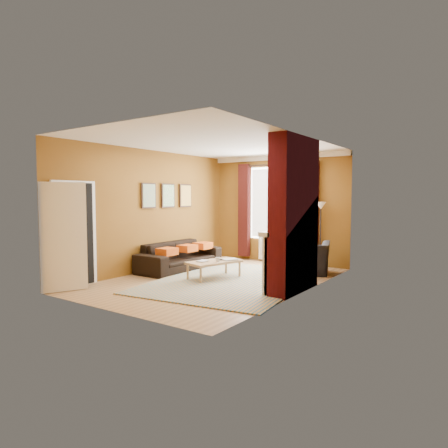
{
  "coord_description": "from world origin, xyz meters",
  "views": [
    {
      "loc": [
        4.79,
        -6.64,
        1.74
      ],
      "look_at": [
        0.0,
        0.25,
        1.15
      ],
      "focal_mm": 32.0,
      "sensor_mm": 36.0,
      "label": 1
    }
  ],
  "objects": [
    {
      "name": "book_a",
      "position": [
        -0.35,
        -0.15,
        0.39
      ],
      "size": [
        0.19,
        0.24,
        0.02
      ],
      "primitive_type": "imported",
      "rotation": [
        0.0,
        0.0,
        0.06
      ],
      "color": "#999999",
      "rests_on": "coffee_table"
    },
    {
      "name": "floor_lamp",
      "position": [
        1.3,
        2.38,
        1.26
      ],
      "size": [
        0.25,
        0.25,
        1.6
      ],
      "rotation": [
        0.0,
        0.0,
        0.06
      ],
      "color": "black",
      "rests_on": "ground"
    },
    {
      "name": "striped_rug",
      "position": [
        0.34,
        0.06,
        0.01
      ],
      "size": [
        3.29,
        4.21,
        0.02
      ],
      "rotation": [
        0.0,
        0.0,
        0.13
      ],
      "color": "#316589",
      "rests_on": "ground"
    },
    {
      "name": "wicker_stool",
      "position": [
        0.25,
        2.4,
        0.25
      ],
      "size": [
        0.49,
        0.49,
        0.5
      ],
      "rotation": [
        0.0,
        0.0,
        0.28
      ],
      "color": "olive",
      "rests_on": "ground"
    },
    {
      "name": "coffee_table",
      "position": [
        -0.11,
        0.05,
        0.34
      ],
      "size": [
        0.86,
        1.25,
        0.38
      ],
      "rotation": [
        0.0,
        0.0,
        -0.28
      ],
      "color": "tan",
      "rests_on": "ground"
    },
    {
      "name": "armchair",
      "position": [
        1.19,
        1.7,
        0.36
      ],
      "size": [
        1.35,
        1.26,
        0.72
      ],
      "primitive_type": "imported",
      "rotation": [
        0.0,
        0.0,
        3.47
      ],
      "color": "black",
      "rests_on": "ground"
    },
    {
      "name": "tv_remote",
      "position": [
        -0.06,
        0.21,
        0.39
      ],
      "size": [
        0.11,
        0.18,
        0.02
      ],
      "rotation": [
        0.0,
        0.0,
        -0.37
      ],
      "color": "#262528",
      "rests_on": "coffee_table"
    },
    {
      "name": "book_b",
      "position": [
        -0.01,
        0.4,
        0.39
      ],
      "size": [
        0.35,
        0.38,
        0.02
      ],
      "primitive_type": "imported",
      "rotation": [
        0.0,
        0.0,
        -0.46
      ],
      "color": "#999999",
      "rests_on": "coffee_table"
    },
    {
      "name": "sofa",
      "position": [
        -1.42,
        0.46,
        0.33
      ],
      "size": [
        0.89,
        2.24,
        0.65
      ],
      "primitive_type": "imported",
      "rotation": [
        0.0,
        0.0,
        1.58
      ],
      "color": "black",
      "rests_on": "ground"
    },
    {
      "name": "ground",
      "position": [
        0.0,
        0.0,
        0.0
      ],
      "size": [
        5.5,
        5.5,
        0.0
      ],
      "primitive_type": "plane",
      "color": "olive",
      "rests_on": "ground"
    },
    {
      "name": "room_walls",
      "position": [
        0.63,
        0.28,
        1.38
      ],
      "size": [
        3.82,
        5.54,
        2.83
      ],
      "color": "brown",
      "rests_on": "ground"
    },
    {
      "name": "mug",
      "position": [
        0.02,
        -0.01,
        0.43
      ],
      "size": [
        0.14,
        0.14,
        0.09
      ],
      "primitive_type": "imported",
      "rotation": [
        0.0,
        0.0,
        -0.55
      ],
      "color": "#999999",
      "rests_on": "coffee_table"
    }
  ]
}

